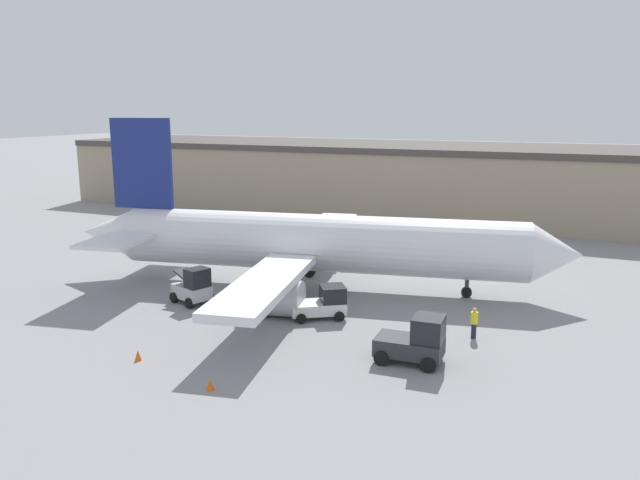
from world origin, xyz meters
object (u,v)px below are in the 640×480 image
object	(u,v)px
ground_crew_worker	(474,322)
safety_cone_far	(138,355)
baggage_tug	(323,303)
pushback_tug	(416,341)
belt_loader_truck	(193,287)
safety_cone_near	(210,384)
airplane	(307,243)

from	to	relation	value
ground_crew_worker	safety_cone_far	bearing A→B (deg)	-68.30
baggage_tug	pushback_tug	world-z (taller)	pushback_tug
belt_loader_truck	safety_cone_near	distance (m)	13.19
safety_cone_far	safety_cone_near	bearing A→B (deg)	-15.10
airplane	safety_cone_far	bearing A→B (deg)	-109.76
belt_loader_truck	safety_cone_near	bearing A→B (deg)	-31.67
belt_loader_truck	safety_cone_far	size ratio (longest dim) A/B	5.35
airplane	safety_cone_near	distance (m)	17.24
pushback_tug	safety_cone_near	world-z (taller)	pushback_tug
airplane	ground_crew_worker	distance (m)	13.96
safety_cone_far	pushback_tug	bearing A→B (deg)	22.24
pushback_tug	safety_cone_far	distance (m)	14.05
belt_loader_truck	pushback_tug	world-z (taller)	pushback_tug
airplane	ground_crew_worker	size ratio (longest dim) A/B	20.35
belt_loader_truck	baggage_tug	bearing A→B (deg)	25.78
pushback_tug	ground_crew_worker	bearing A→B (deg)	63.22
ground_crew_worker	safety_cone_near	bearing A→B (deg)	-52.65
airplane	baggage_tug	distance (m)	6.99
belt_loader_truck	pushback_tug	xyz separation A→B (m)	(15.81, -3.69, 0.03)
baggage_tug	pushback_tug	xyz separation A→B (m)	(6.96, -4.50, 0.23)
safety_cone_far	ground_crew_worker	bearing A→B (deg)	33.32
pushback_tug	safety_cone_far	size ratio (longest dim) A/B	6.22
ground_crew_worker	safety_cone_far	world-z (taller)	ground_crew_worker
airplane	pushback_tug	xyz separation A→B (m)	(10.55, -10.04, -2.08)
ground_crew_worker	airplane	bearing A→B (deg)	-124.82
ground_crew_worker	pushback_tug	bearing A→B (deg)	-36.22
ground_crew_worker	safety_cone_far	distance (m)	18.07
safety_cone_near	safety_cone_far	xyz separation A→B (m)	(-5.23, 1.41, 0.00)
belt_loader_truck	pushback_tug	size ratio (longest dim) A/B	0.86
airplane	ground_crew_worker	world-z (taller)	airplane
baggage_tug	safety_cone_near	xyz separation A→B (m)	(-0.79, -11.22, -0.63)
safety_cone_near	ground_crew_worker	bearing A→B (deg)	48.98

